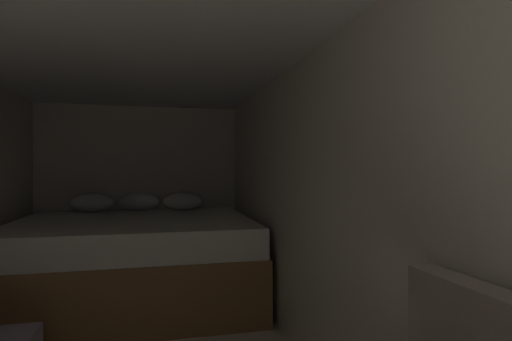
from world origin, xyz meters
name	(u,v)px	position (x,y,z in m)	size (l,w,h in m)	color
wall_back	(140,191)	(0.00, 4.56, 1.01)	(2.40, 0.05, 2.02)	beige
wall_right	(319,212)	(1.17, 1.89, 1.01)	(0.05, 5.28, 2.02)	beige
ceiling_slab	(118,29)	(0.00, 1.89, 2.04)	(2.40, 5.28, 0.05)	white
bed	(135,259)	(0.00, 3.57, 0.41)	(2.18, 1.87, 1.00)	olive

